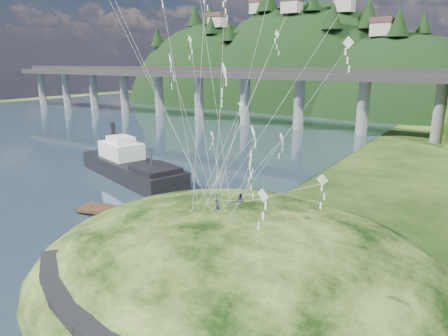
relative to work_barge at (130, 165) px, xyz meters
The scene contains 10 objects.
ground 24.89m from the work_barge, 40.13° to the right, with size 320.00×320.00×0.00m, color black.
water 54.88m from the work_barge, 165.20° to the left, with size 240.00×240.00×0.00m, color #304859.
grass_hill 30.57m from the work_barge, 27.42° to the right, with size 36.00×32.00×13.00m.
footpath 36.90m from the work_barge, 44.24° to the right, with size 22.29×5.84×0.83m.
bridge 55.15m from the work_barge, 97.88° to the left, with size 160.00×11.00×15.00m.
far_ridge 109.39m from the work_barge, 103.05° to the left, with size 153.00×70.00×94.50m.
work_barge is the anchor object (origin of this frame).
wooden_dock 16.72m from the work_barge, 38.53° to the right, with size 15.67×6.62×1.11m.
kite_flyers 28.91m from the work_barge, 26.44° to the right, with size 1.35×3.02×1.64m.
kite_swarm 32.76m from the work_barge, 26.03° to the right, with size 17.57×17.86×20.19m.
Camera 1 is at (23.21, -22.71, 16.13)m, focal length 32.00 mm.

